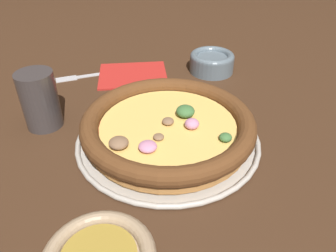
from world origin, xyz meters
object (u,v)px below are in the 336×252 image
object	(u,v)px
pizza_tray	(168,139)
pizza	(168,126)
napkin	(133,74)
fork	(94,74)
bowl_far	(212,62)
drinking_cup	(40,100)

from	to	relation	value
pizza_tray	pizza	bearing A→B (deg)	48.70
napkin	fork	size ratio (longest dim) A/B	1.04
pizza_tray	bowl_far	world-z (taller)	bowl_far
pizza_tray	fork	world-z (taller)	pizza_tray
pizza	drinking_cup	xyz separation A→B (m)	(0.14, -0.17, 0.02)
bowl_far	fork	size ratio (longest dim) A/B	0.53
pizza_tray	drinking_cup	xyz separation A→B (m)	(0.14, -0.17, 0.05)
drinking_cup	napkin	world-z (taller)	drinking_cup
pizza	napkin	xyz separation A→B (m)	(-0.09, -0.24, -0.03)
bowl_far	napkin	distance (m)	0.18
pizza_tray	fork	size ratio (longest dim) A/B	1.60
pizza_tray	fork	distance (m)	0.30
pizza_tray	drinking_cup	bearing A→B (deg)	-51.78
bowl_far	fork	world-z (taller)	bowl_far
pizza_tray	napkin	world-z (taller)	pizza_tray
napkin	fork	xyz separation A→B (m)	(0.07, -0.06, -0.00)
pizza_tray	pizza	xyz separation A→B (m)	(0.00, 0.00, 0.03)
pizza	bowl_far	world-z (taller)	pizza
pizza_tray	fork	bearing A→B (deg)	-95.12
bowl_far	fork	distance (m)	0.27
pizza_tray	pizza	world-z (taller)	pizza
napkin	fork	bearing A→B (deg)	-41.25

